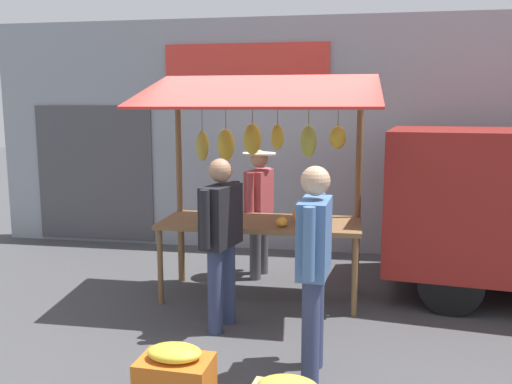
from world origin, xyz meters
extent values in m
plane|color=#424244|center=(0.00, 0.00, 0.00)|extent=(40.00, 40.00, 0.00)
cube|color=#8C939E|center=(0.00, -2.20, 1.70)|extent=(9.00, 0.25, 3.40)
cube|color=red|center=(0.56, -2.06, 2.75)|extent=(2.40, 0.06, 0.56)
cube|color=#47474C|center=(2.98, -2.07, 1.10)|extent=(1.90, 0.04, 2.10)
cube|color=brown|center=(0.00, 0.00, 0.85)|extent=(2.20, 0.90, 0.05)
cylinder|color=brown|center=(1.04, 0.39, 0.41)|extent=(0.06, 0.06, 0.83)
cylinder|color=brown|center=(-1.04, 0.39, 0.41)|extent=(0.06, 0.06, 0.83)
cylinder|color=brown|center=(1.04, -0.39, 0.41)|extent=(0.06, 0.06, 0.83)
cylinder|color=brown|center=(-1.04, -0.39, 0.41)|extent=(0.06, 0.06, 0.83)
cylinder|color=brown|center=(1.06, -0.40, 1.18)|extent=(0.07, 0.07, 2.35)
cylinder|color=brown|center=(-1.06, -0.40, 1.18)|extent=(0.07, 0.07, 2.35)
cylinder|color=brown|center=(0.00, -0.40, 2.15)|extent=(2.12, 0.06, 0.06)
cube|color=#B72D28|center=(0.00, 0.15, 2.30)|extent=(2.50, 1.46, 0.39)
cylinder|color=brown|center=(-0.82, -0.40, 2.04)|extent=(0.01, 0.01, 0.23)
ellipsoid|color=yellow|center=(-0.82, -0.40, 1.79)|extent=(0.23, 0.21, 0.26)
cylinder|color=brown|center=(-0.48, -0.42, 2.04)|extent=(0.01, 0.01, 0.22)
ellipsoid|color=#B2CC4C|center=(-0.48, -0.42, 1.74)|extent=(0.25, 0.24, 0.38)
cylinder|color=brown|center=(-0.13, -0.39, 2.04)|extent=(0.01, 0.01, 0.22)
ellipsoid|color=yellow|center=(-0.13, -0.39, 1.79)|extent=(0.20, 0.20, 0.29)
cylinder|color=brown|center=(0.16, -0.40, 2.04)|extent=(0.01, 0.01, 0.21)
ellipsoid|color=yellow|center=(0.16, -0.40, 1.76)|extent=(0.27, 0.27, 0.36)
cylinder|color=brown|center=(0.48, -0.38, 2.01)|extent=(0.01, 0.01, 0.27)
ellipsoid|color=yellow|center=(0.48, -0.38, 1.69)|extent=(0.27, 0.27, 0.38)
cylinder|color=brown|center=(0.77, -0.41, 2.00)|extent=(0.01, 0.01, 0.30)
ellipsoid|color=gold|center=(0.77, -0.41, 1.67)|extent=(0.17, 0.15, 0.36)
ellipsoid|color=orange|center=(-0.45, 0.04, 0.95)|extent=(0.26, 0.25, 0.14)
ellipsoid|color=gold|center=(-0.27, 0.24, 0.93)|extent=(0.14, 0.19, 0.10)
cylinder|color=#4C4C51|center=(0.12, -0.88, 0.40)|extent=(0.14, 0.14, 0.79)
cylinder|color=#4C4C51|center=(0.17, -0.62, 0.40)|extent=(0.14, 0.14, 0.79)
cube|color=#BF4C51|center=(0.14, -0.75, 1.08)|extent=(0.31, 0.51, 0.56)
cylinder|color=#BF4C51|center=(0.09, -1.04, 1.10)|extent=(0.09, 0.09, 0.52)
cylinder|color=#BF4C51|center=(0.20, -0.46, 1.10)|extent=(0.09, 0.09, 0.52)
sphere|color=tan|center=(0.14, -0.75, 1.50)|extent=(0.22, 0.22, 0.22)
cylinder|color=beige|center=(0.14, -0.75, 1.56)|extent=(0.41, 0.41, 0.02)
cylinder|color=navy|center=(-0.70, 1.84, 0.42)|extent=(0.14, 0.14, 0.84)
cylinder|color=navy|center=(-0.71, 1.56, 0.42)|extent=(0.14, 0.14, 0.84)
cube|color=#476B9E|center=(-0.70, 1.70, 1.13)|extent=(0.25, 0.52, 0.59)
cylinder|color=#476B9E|center=(-0.68, 2.01, 1.16)|extent=(0.09, 0.09, 0.54)
cylinder|color=#476B9E|center=(-0.72, 1.39, 1.16)|extent=(0.09, 0.09, 0.54)
sphere|color=tan|center=(-0.70, 1.70, 1.57)|extent=(0.23, 0.23, 0.23)
cylinder|color=navy|center=(0.26, 1.05, 0.41)|extent=(0.14, 0.14, 0.82)
cylinder|color=navy|center=(0.19, 0.79, 0.41)|extent=(0.14, 0.14, 0.82)
cube|color=black|center=(0.23, 0.92, 1.11)|extent=(0.34, 0.54, 0.58)
cylinder|color=black|center=(0.30, 1.22, 1.14)|extent=(0.09, 0.09, 0.54)
cylinder|color=black|center=(0.15, 0.62, 1.14)|extent=(0.09, 0.09, 0.54)
sphere|color=#A87A5B|center=(0.23, 0.92, 1.55)|extent=(0.23, 0.23, 0.23)
cube|color=black|center=(-2.31, -0.63, 1.38)|extent=(1.64, 1.99, 0.68)
cylinder|color=black|center=(-2.02, 0.17, 0.33)|extent=(0.68, 0.27, 0.66)
cylinder|color=black|center=(-2.25, -1.48, 0.33)|extent=(0.68, 0.27, 0.66)
cube|color=#D1661E|center=(0.27, 2.22, 0.15)|extent=(0.56, 0.39, 0.30)
ellipsoid|color=yellow|center=(0.27, 2.22, 0.35)|extent=(0.41, 0.28, 0.12)
camera|label=1|loc=(-0.96, 5.81, 2.13)|focal=38.07mm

